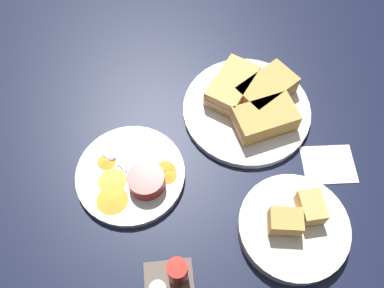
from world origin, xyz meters
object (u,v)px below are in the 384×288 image
(spoon_by_gravy_ramekin, at_px, (113,158))
(condiment_caddy, at_px, (171,281))
(ramekin_dark_sauce, at_px, (233,83))
(bread_basket_rear, at_px, (294,226))
(sandwich_half_near, at_px, (265,119))
(sandwich_half_far, at_px, (266,90))
(sandwich_half_extra, at_px, (232,86))
(plate_chips_companion, at_px, (131,174))
(plate_sandwich_main, at_px, (246,110))
(ramekin_light_gravy, at_px, (146,180))
(spoon_by_dark_ramekin, at_px, (241,105))

(spoon_by_gravy_ramekin, relative_size, condiment_caddy, 0.86)
(ramekin_dark_sauce, xyz_separation_m, bread_basket_rear, (-0.07, 0.34, -0.01))
(sandwich_half_near, distance_m, sandwich_half_far, 0.08)
(sandwich_half_extra, distance_m, plate_chips_companion, 0.30)
(plate_sandwich_main, height_order, plate_chips_companion, same)
(ramekin_light_gravy, bearing_deg, sandwich_half_near, -156.49)
(sandwich_half_far, relative_size, spoon_by_dark_ramekin, 1.51)
(ramekin_dark_sauce, xyz_separation_m, condiment_caddy, (0.18, 0.42, -0.00))
(sandwich_half_far, height_order, sandwich_half_extra, same)
(ramekin_light_gravy, relative_size, spoon_by_gravy_ramekin, 0.91)
(sandwich_half_near, relative_size, plate_chips_companion, 0.64)
(bread_basket_rear, bearing_deg, sandwich_half_far, -90.90)
(plate_sandwich_main, height_order, sandwich_half_near, sandwich_half_near)
(sandwich_half_extra, distance_m, spoon_by_gravy_ramekin, 0.31)
(sandwich_half_extra, bearing_deg, ramekin_dark_sauce, -106.15)
(spoon_by_gravy_ramekin, bearing_deg, plate_chips_companion, 133.30)
(sandwich_half_extra, relative_size, condiment_caddy, 1.58)
(spoon_by_dark_ramekin, bearing_deg, bread_basket_rear, 100.69)
(plate_sandwich_main, bearing_deg, ramekin_dark_sauce, -67.63)
(spoon_by_gravy_ramekin, relative_size, bread_basket_rear, 0.38)
(spoon_by_dark_ramekin, distance_m, ramekin_light_gravy, 0.28)
(sandwich_half_near, distance_m, sandwich_half_extra, 0.11)
(ramekin_light_gravy, xyz_separation_m, spoon_by_gravy_ramekin, (0.07, -0.06, -0.02))
(condiment_caddy, bearing_deg, spoon_by_gravy_ramekin, -69.13)
(spoon_by_dark_ramekin, relative_size, condiment_caddy, 1.05)
(plate_chips_companion, bearing_deg, ramekin_light_gravy, 140.19)
(sandwich_half_extra, bearing_deg, plate_sandwich_main, 121.37)
(plate_sandwich_main, relative_size, sandwich_half_near, 1.99)
(sandwich_half_far, distance_m, bread_basket_rear, 0.31)
(ramekin_light_gravy, distance_m, condiment_caddy, 0.20)
(sandwich_half_far, bearing_deg, ramekin_light_gravy, 34.02)
(plate_sandwich_main, distance_m, spoon_by_dark_ramekin, 0.02)
(sandwich_half_near, bearing_deg, bread_basket_rear, 93.29)
(ramekin_dark_sauce, height_order, bread_basket_rear, bread_basket_rear)
(spoon_by_dark_ramekin, bearing_deg, condiment_caddy, 62.87)
(plate_chips_companion, bearing_deg, sandwich_half_extra, -143.14)
(plate_sandwich_main, bearing_deg, ramekin_light_gravy, 34.53)
(condiment_caddy, bearing_deg, ramekin_dark_sauce, -112.81)
(plate_chips_companion, xyz_separation_m, bread_basket_rear, (-0.31, 0.15, 0.01))
(sandwich_half_far, height_order, ramekin_dark_sauce, sandwich_half_far)
(spoon_by_gravy_ramekin, bearing_deg, plate_sandwich_main, -162.07)
(bread_basket_rear, bearing_deg, ramekin_dark_sauce, -78.92)
(sandwich_half_extra, height_order, spoon_by_gravy_ramekin, sandwich_half_extra)
(sandwich_half_near, relative_size, ramekin_light_gravy, 1.95)
(sandwich_half_far, xyz_separation_m, ramekin_dark_sauce, (0.07, -0.03, -0.01))
(sandwich_half_near, bearing_deg, ramekin_light_gravy, 23.51)
(ramekin_light_gravy, relative_size, condiment_caddy, 0.78)
(ramekin_light_gravy, height_order, spoon_by_gravy_ramekin, ramekin_light_gravy)
(ramekin_light_gravy, height_order, bread_basket_rear, bread_basket_rear)
(sandwich_half_near, distance_m, bread_basket_rear, 0.23)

